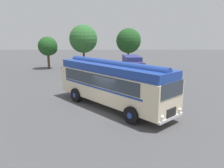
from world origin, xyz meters
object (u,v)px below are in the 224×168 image
at_px(car_mid_left, 111,68).
at_px(box_van, 133,65).
at_px(traffic_cone, 173,113).
at_px(vintage_bus, 112,82).
at_px(car_near_left, 88,69).

xyz_separation_m(car_mid_left, box_van, (2.81, -1.18, 0.52)).
bearing_deg(traffic_cone, vintage_bus, 151.68).
distance_m(vintage_bus, traffic_cone, 4.78).
height_order(car_near_left, traffic_cone, car_near_left).
distance_m(vintage_bus, car_mid_left, 13.54).
xyz_separation_m(vintage_bus, car_mid_left, (-0.04, 13.50, -1.05)).
height_order(vintage_bus, traffic_cone, vintage_bus).
relative_size(car_near_left, box_van, 0.72).
xyz_separation_m(car_near_left, traffic_cone, (6.90, -14.63, -0.57)).
relative_size(box_van, traffic_cone, 10.71).
distance_m(car_mid_left, box_van, 3.09).
distance_m(car_near_left, traffic_cone, 16.19).
distance_m(vintage_bus, car_near_left, 12.88).
bearing_deg(car_mid_left, traffic_cone, -75.64).
bearing_deg(car_near_left, vintage_bus, -76.77).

